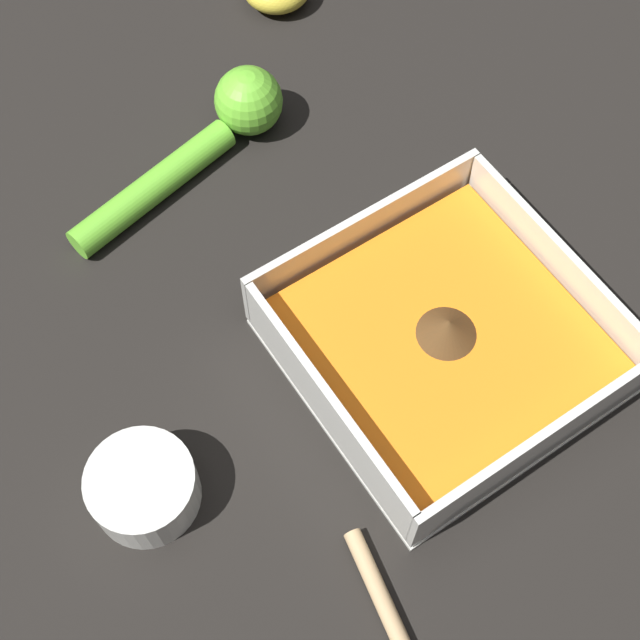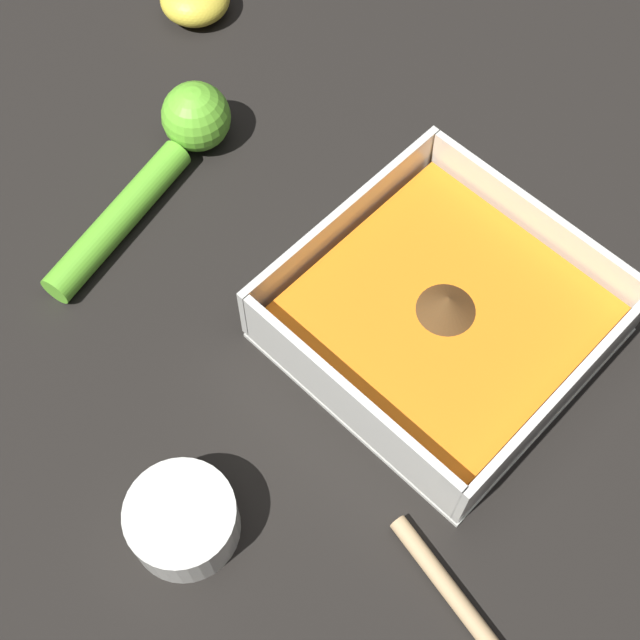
% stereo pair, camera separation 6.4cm
% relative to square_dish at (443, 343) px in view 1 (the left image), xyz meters
% --- Properties ---
extents(ground_plane, '(4.00, 4.00, 0.00)m').
position_rel_square_dish_xyz_m(ground_plane, '(-0.01, 0.00, -0.02)').
color(ground_plane, black).
extents(square_dish, '(0.21, 0.21, 0.06)m').
position_rel_square_dish_xyz_m(square_dish, '(0.00, 0.00, 0.00)').
color(square_dish, silver).
rests_on(square_dish, ground_plane).
extents(spice_bowl, '(0.07, 0.07, 0.04)m').
position_rel_square_dish_xyz_m(spice_bowl, '(0.23, -0.03, -0.00)').
color(spice_bowl, silver).
rests_on(spice_bowl, ground_plane).
extents(lemon_squeezer, '(0.21, 0.08, 0.06)m').
position_rel_square_dish_xyz_m(lemon_squeezer, '(0.04, -0.26, 0.00)').
color(lemon_squeezer, '#6BC633').
rests_on(lemon_squeezer, ground_plane).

